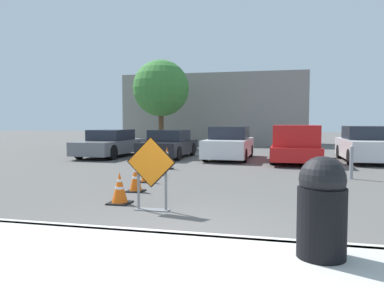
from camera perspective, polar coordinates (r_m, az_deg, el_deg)
The scene contains 18 objects.
ground_plane at distance 15.35m, azimuth 7.70°, elevation -3.14°, with size 96.00×96.00×0.00m, color #565451.
sidewalk_strip at distance 4.36m, azimuth -7.68°, elevation -19.44°, with size 24.55×2.86×0.14m.
curb_lip at distance 5.64m, azimuth -2.35°, elevation -14.03°, with size 24.55×0.20×0.14m.
road_closed_sign at distance 7.39m, azimuth -6.22°, elevation -3.87°, with size 1.01×0.20×1.47m.
traffic_cone_nearest at distance 8.22m, azimuth -10.97°, elevation -6.65°, with size 0.46×0.46×0.68m.
traffic_cone_second at distance 9.53m, azimuth -8.58°, elevation -5.12°, with size 0.42×0.42×0.71m.
traffic_cone_third at distance 10.94m, azimuth -7.01°, elevation -3.81°, with size 0.40×0.40×0.78m.
traffic_cone_fourth at distance 12.41m, azimuth -5.41°, elevation -3.09°, with size 0.39×0.39×0.71m.
traffic_cone_fifth at distance 13.86m, azimuth -3.84°, elevation -2.15°, with size 0.43×0.43×0.83m.
parked_car_nearest at distance 19.09m, azimuth -12.32°, elevation 0.02°, with size 2.03×4.72×1.34m.
parked_car_second at distance 18.26m, azimuth -3.53°, elevation -0.09°, with size 2.00×4.20×1.34m.
parked_car_third at distance 17.51m, azimuth 5.69°, elevation -0.03°, with size 2.00×4.25×1.51m.
pickup_truck at distance 16.79m, azimuth 15.49°, elevation -0.20°, with size 2.12×5.56×1.61m.
parked_car_fourth at distance 17.91m, azimuth 24.95°, elevation -0.18°, with size 1.97×4.31×1.56m.
trash_bin at distance 4.77m, azimuth 19.18°, elevation -9.00°, with size 0.58×0.58×1.22m.
bollard_nearest at distance 12.42m, azimuth 23.13°, elevation -2.45°, with size 0.12×0.12×1.03m.
building_facade_backdrop at distance 29.62m, azimuth 3.70°, elevation 5.17°, with size 13.67×5.00×5.27m.
street_tree_behind_lot at distance 24.32m, azimuth -4.75°, elevation 8.44°, with size 3.61×3.61×5.69m.
Camera 1 is at (1.44, -5.18, 1.77)m, focal length 35.00 mm.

